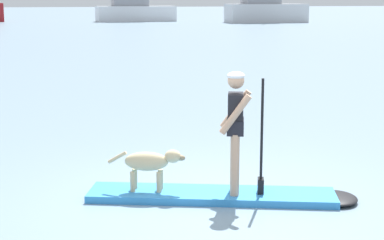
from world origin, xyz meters
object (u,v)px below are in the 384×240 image
paddleboard (228,196)px  dog (150,163)px  moored_boat_far_port (134,9)px  moored_boat_far_starboard (265,7)px  person_paddler (237,123)px

paddleboard → dog: bearing=160.2°
moored_boat_far_port → moored_boat_far_starboard: 15.43m
person_paddler → moored_boat_far_starboard: (24.11, 58.76, 0.70)m
person_paddler → moored_boat_far_port: 66.78m
paddleboard → moored_boat_far_port: (10.55, 65.92, 1.46)m
dog → moored_boat_far_starboard: bearing=66.6°
paddleboard → person_paddler: (0.09, -0.03, 1.00)m
dog → moored_boat_far_starboard: moored_boat_far_starboard is taller
person_paddler → moored_boat_far_port: size_ratio=0.17×
paddleboard → moored_boat_far_port: bearing=80.9°
paddleboard → moored_boat_far_port: moored_boat_far_port is taller
dog → moored_boat_far_port: (11.56, 65.56, 1.02)m
dog → moored_boat_far_starboard: 63.59m
dog → moored_boat_far_port: bearing=80.0°
dog → moored_boat_far_port: moored_boat_far_port is taller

